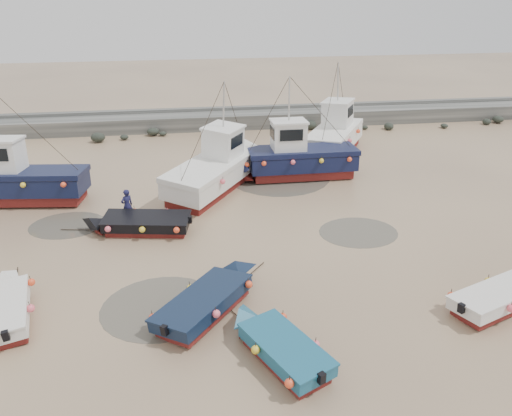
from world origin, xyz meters
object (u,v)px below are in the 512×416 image
Objects in this scene: dinghy_0 at (12,304)px; cabin_boat_0 at (11,180)px; cabin_boat_3 at (338,133)px; cabin_boat_1 at (218,166)px; cabin_boat_2 at (293,157)px; dinghy_4 at (139,222)px; person at (129,221)px; dinghy_1 at (210,298)px; dinghy_2 at (279,343)px; dinghy_3 at (506,294)px.

cabin_boat_0 is at bearing 91.79° from dinghy_0.
cabin_boat_3 is at bearing 30.76° from dinghy_0.
cabin_boat_1 is 4.77m from cabin_boat_2.
dinghy_0 is at bearing 155.60° from dinghy_4.
cabin_boat_0 is at bearing -62.68° from person.
dinghy_1 is (7.34, -0.70, -0.01)m from dinghy_0.
dinghy_2 is at bearing -14.61° from dinghy_1.
dinghy_4 is at bearing -140.58° from dinghy_3.
person is at bearing -110.55° from cabin_boat_0.
cabin_boat_1 is at bearing -176.33° from person.
dinghy_3 reaches higher than person.
dinghy_0 is 0.58× the size of cabin_boat_2.
cabin_boat_3 is (13.26, 10.74, 0.83)m from dinghy_4.
cabin_boat_3 reaches higher than dinghy_3.
cabin_boat_2 is 10.95m from person.
cabin_boat_3 is at bearing -66.66° from cabin_boat_0.
cabin_boat_2 is 5.52× the size of person.
person is (-3.77, 8.22, -0.54)m from dinghy_1.
dinghy_4 is (-5.20, 9.83, -0.02)m from dinghy_2.
dinghy_0 and dinghy_4 have the same top height.
dinghy_0 is at bearing 133.09° from cabin_boat_2.
cabin_boat_1 is (8.57, 11.58, 0.76)m from dinghy_0.
dinghy_1 is at bearing -18.80° from dinghy_0.
dinghy_2 is 0.62× the size of cabin_boat_3.
dinghy_4 is 0.76× the size of cabin_boat_3.
dinghy_0 is 18.69m from dinghy_3.
cabin_boat_2 is (5.93, 13.12, 0.81)m from dinghy_1.
cabin_boat_3 is at bearing 178.79° from person.
cabin_boat_3 is at bearing -42.78° from cabin_boat_2.
dinghy_1 and dinghy_4 have the same top height.
dinghy_3 is at bearing -114.28° from cabin_boat_0.
dinghy_2 is 19.06m from cabin_boat_0.
dinghy_2 and dinghy_4 have the same top height.
cabin_boat_1 reaches higher than dinghy_1.
dinghy_3 is 0.71× the size of cabin_boat_3.
cabin_boat_2 is (9.03, 6.17, 0.81)m from dinghy_4.
dinghy_0 is 14.43m from cabin_boat_1.
dinghy_2 and dinghy_3 have the same top height.
dinghy_0 is 8.34m from person.
dinghy_2 is (9.44, -3.58, 0.00)m from dinghy_0.
dinghy_1 is 9.06m from person.
dinghy_1 is 0.91× the size of dinghy_3.
cabin_boat_0 is (-7.19, 4.63, 0.81)m from dinghy_4.
dinghy_2 is (2.09, -2.89, 0.02)m from dinghy_1.
person is (3.57, 7.52, -0.55)m from dinghy_0.
dinghy_0 is at bearing -158.11° from cabin_boat_0.
dinghy_2 is at bearing -100.98° from dinghy_3.
dinghy_4 is 6.91m from cabin_boat_1.
cabin_boat_3 reaches higher than dinghy_2.
dinghy_0 is 1.06× the size of dinghy_2.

